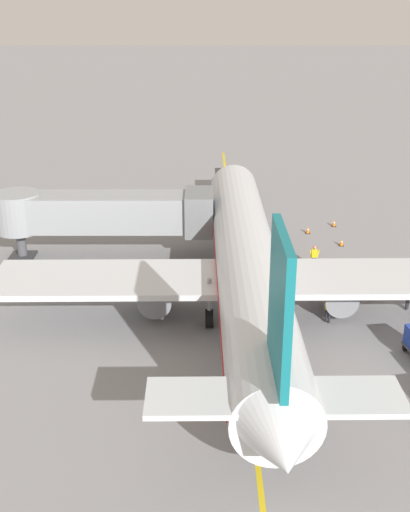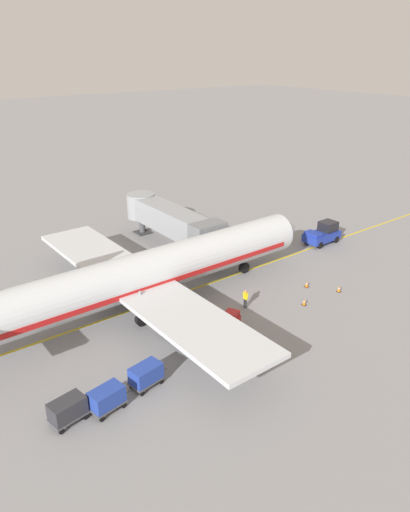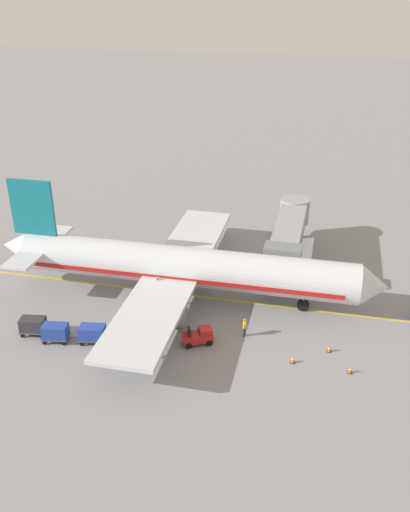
{
  "view_description": "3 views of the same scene",
  "coord_description": "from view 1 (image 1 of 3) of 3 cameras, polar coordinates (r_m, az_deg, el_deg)",
  "views": [
    {
      "loc": [
        -2.21,
        -37.91,
        18.44
      ],
      "look_at": [
        -2.06,
        0.96,
        2.5
      ],
      "focal_mm": 45.94,
      "sensor_mm": 36.0,
      "label": 1
    },
    {
      "loc": [
        32.1,
        -19.71,
        20.58
      ],
      "look_at": [
        0.59,
        4.13,
        3.33
      ],
      "focal_mm": 33.32,
      "sensor_mm": 36.0,
      "label": 2
    },
    {
      "loc": [
        44.66,
        10.68,
        27.23
      ],
      "look_at": [
        -2.55,
        -0.6,
        3.12
      ],
      "focal_mm": 38.86,
      "sensor_mm": 36.0,
      "label": 3
    }
  ],
  "objects": [
    {
      "name": "pushback_tractor",
      "position": [
        62.26,
        1.46,
        6.12
      ],
      "size": [
        2.28,
        4.44,
        2.4
      ],
      "color": "#1E339E",
      "rests_on": "ground"
    },
    {
      "name": "safety_cone_nose_left",
      "position": [
        55.67,
        10.95,
        2.85
      ],
      "size": [
        0.36,
        0.36,
        0.59
      ],
      "color": "black",
      "rests_on": "ground"
    },
    {
      "name": "safety_cone_wing_tip",
      "position": [
        51.54,
        11.58,
        1.2
      ],
      "size": [
        0.36,
        0.36,
        0.59
      ],
      "color": "black",
      "rests_on": "ground"
    },
    {
      "name": "ground_crew_marshaller",
      "position": [
        39.4,
        10.5,
        -4.46
      ],
      "size": [
        0.62,
        0.52,
        1.69
      ],
      "color": "#232328",
      "rests_on": "ground"
    },
    {
      "name": "jet_bridge",
      "position": [
        47.81,
        -8.95,
        3.75
      ],
      "size": [
        15.75,
        3.5,
        4.98
      ],
      "color": "#93999E",
      "rests_on": "ground"
    },
    {
      "name": "ground_plane",
      "position": [
        42.21,
        2.81,
        -3.64
      ],
      "size": [
        400.0,
        400.0,
        0.0
      ],
      "primitive_type": "plane",
      "color": "gray"
    },
    {
      "name": "ground_crew_loader",
      "position": [
        42.19,
        17.09,
        -3.25
      ],
      "size": [
        0.51,
        0.63,
        1.69
      ],
      "color": "#232328",
      "rests_on": "ground"
    },
    {
      "name": "parked_airliner",
      "position": [
        38.97,
        3.51,
        -0.79
      ],
      "size": [
        30.06,
        37.24,
        10.63
      ],
      "color": "silver",
      "rests_on": "ground"
    },
    {
      "name": "ground_crew_wing_walker",
      "position": [
        46.76,
        9.29,
        0.03
      ],
      "size": [
        0.73,
        0.26,
        1.69
      ],
      "color": "#232328",
      "rests_on": "ground"
    },
    {
      "name": "gate_lead_in_line",
      "position": [
        42.21,
        2.81,
        -3.63
      ],
      "size": [
        0.24,
        80.0,
        0.01
      ],
      "primitive_type": "cube",
      "color": "gold",
      "rests_on": "ground"
    },
    {
      "name": "baggage_tug_lead",
      "position": [
        44.05,
        12.54,
        -2.0
      ],
      "size": [
        2.21,
        2.77,
        1.62
      ],
      "color": "#B21E1E",
      "rests_on": "ground"
    },
    {
      "name": "safety_cone_nose_right",
      "position": [
        53.7,
        8.73,
        2.28
      ],
      "size": [
        0.36,
        0.36,
        0.59
      ],
      "color": "black",
      "rests_on": "ground"
    }
  ]
}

